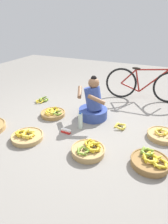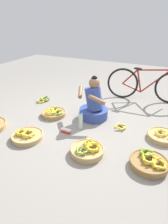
% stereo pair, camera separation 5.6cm
% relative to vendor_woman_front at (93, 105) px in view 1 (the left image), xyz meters
% --- Properties ---
extents(ground_plane, '(10.00, 10.00, 0.00)m').
position_rel_vendor_woman_front_xyz_m(ground_plane, '(0.05, -0.30, -0.26)').
color(ground_plane, gray).
extents(vendor_woman_front, '(0.65, 0.52, 0.80)m').
position_rel_vendor_woman_front_xyz_m(vendor_woman_front, '(0.00, 0.00, 0.00)').
color(vendor_woman_front, '#334793').
rests_on(vendor_woman_front, ground).
extents(bicycle_leaning, '(1.69, 0.27, 0.73)m').
position_rel_vendor_woman_front_xyz_m(bicycle_leaning, '(0.70, 1.24, 0.10)').
color(bicycle_leaning, black).
rests_on(bicycle_leaning, ground).
extents(banana_basket_near_vendor, '(0.49, 0.49, 0.16)m').
position_rel_vendor_woman_front_xyz_m(banana_basket_near_vendor, '(1.14, -0.89, -0.20)').
color(banana_basket_near_vendor, olive).
rests_on(banana_basket_near_vendor, ground).
extents(banana_basket_mid_right, '(0.47, 0.47, 0.16)m').
position_rel_vendor_woman_front_xyz_m(banana_basket_mid_right, '(0.34, -1.00, -0.20)').
color(banana_basket_mid_right, tan).
rests_on(banana_basket_mid_right, ground).
extents(banana_basket_front_left, '(0.46, 0.46, 0.14)m').
position_rel_vendor_woman_front_xyz_m(banana_basket_front_left, '(-0.71, -0.24, -0.21)').
color(banana_basket_front_left, '#A87F47').
rests_on(banana_basket_front_left, ground).
extents(banana_basket_back_center, '(0.49, 0.49, 0.15)m').
position_rel_vendor_woman_front_xyz_m(banana_basket_back_center, '(-0.65, -1.07, -0.21)').
color(banana_basket_back_center, tan).
rests_on(banana_basket_back_center, ground).
extents(banana_basket_mid_left, '(0.47, 0.47, 0.14)m').
position_rel_vendor_woman_front_xyz_m(banana_basket_mid_left, '(1.24, -0.17, -0.21)').
color(banana_basket_mid_left, tan).
rests_on(banana_basket_mid_left, ground).
extents(loose_bananas_back_left, '(0.20, 0.20, 0.07)m').
position_rel_vendor_woman_front_xyz_m(loose_bananas_back_left, '(0.57, -0.15, -0.23)').
color(loose_bananas_back_left, yellow).
rests_on(loose_bananas_back_left, ground).
extents(loose_bananas_front_center, '(0.26, 0.34, 0.10)m').
position_rel_vendor_woman_front_xyz_m(loose_bananas_front_center, '(-1.30, 0.25, -0.23)').
color(loose_bananas_front_center, yellow).
rests_on(loose_bananas_front_center, ground).
extents(water_bottle, '(0.07, 0.07, 0.29)m').
position_rel_vendor_woman_front_xyz_m(water_bottle, '(-0.05, -0.43, -0.12)').
color(water_bottle, silver).
rests_on(water_bottle, ground).
extents(packet_carton_stack, '(0.16, 0.08, 0.06)m').
position_rel_vendor_woman_front_xyz_m(packet_carton_stack, '(-0.20, -0.66, -0.23)').
color(packet_carton_stack, red).
rests_on(packet_carton_stack, ground).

